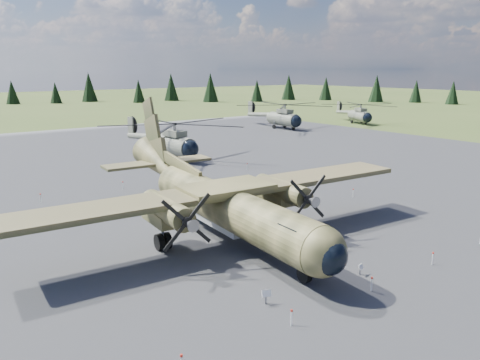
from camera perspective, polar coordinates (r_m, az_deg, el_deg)
ground at (r=35.56m, az=-3.89°, el=-6.36°), size 500.00×500.00×0.00m
apron at (r=43.92m, az=-10.99°, el=-2.73°), size 120.00×120.00×0.04m
transport_plane at (r=34.23m, az=-2.62°, el=-2.06°), size 30.58×27.72×10.07m
helicopter_near at (r=63.93m, az=-8.23°, el=5.65°), size 21.24×24.05×5.02m
helicopter_mid at (r=97.05m, az=5.30°, el=8.34°), size 20.78×23.91×5.06m
helicopter_far at (r=109.29m, az=14.38°, el=8.30°), size 22.39×22.39×4.41m
info_placard_left at (r=25.11m, az=3.20°, el=-13.80°), size 0.55×0.37×0.80m
info_placard_right at (r=29.23m, az=14.49°, el=-10.33°), size 0.46×0.28×0.67m
barrier_fence at (r=35.10m, az=-4.47°, el=-5.77°), size 33.12×29.62×0.85m
treeline at (r=32.37m, az=-4.51°, el=0.44°), size 310.69×320.50×10.92m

